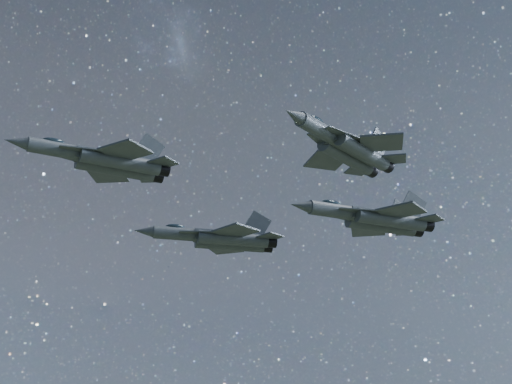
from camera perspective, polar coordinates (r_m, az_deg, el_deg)
jet_lead at (r=75.38m, az=-11.98°, el=2.50°), size 17.60×12.11×4.42m
jet_left at (r=96.02m, az=-2.90°, el=-3.73°), size 19.54×12.83×5.02m
jet_right at (r=75.15m, az=7.28°, el=3.55°), size 17.94×12.30×4.50m
jet_slot at (r=89.23m, az=9.48°, el=-2.11°), size 19.99×13.57×5.03m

